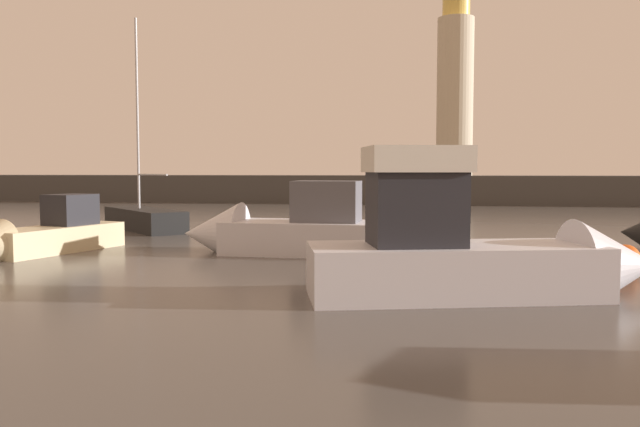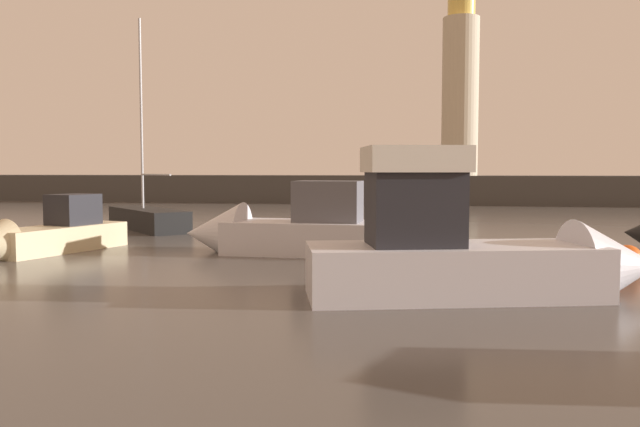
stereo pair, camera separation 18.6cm
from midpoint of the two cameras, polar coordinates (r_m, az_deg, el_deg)
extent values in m
plane|color=#4C4742|center=(28.33, 3.41, -1.87)|extent=(220.00, 220.00, 0.00)
cube|color=#423F3D|center=(55.16, 6.87, 2.17)|extent=(80.82, 5.22, 2.38)
cylinder|color=beige|center=(55.40, 12.56, 10.14)|extent=(3.03, 3.03, 13.12)
cylinder|color=#F2CC59|center=(56.71, 12.68, 17.67)|extent=(2.27, 2.27, 1.84)
cube|color=beige|center=(24.14, -22.12, -2.10)|extent=(2.89, 5.23, 0.90)
cube|color=#232328|center=(24.51, -21.05, 0.35)|extent=(1.62, 1.84, 1.09)
cube|color=silver|center=(21.62, -0.21, -2.19)|extent=(6.15, 2.57, 1.11)
cone|color=silver|center=(22.69, -9.19, -1.81)|extent=(2.20, 2.33, 2.26)
cube|color=#595960|center=(21.43, 0.98, 1.10)|extent=(2.25, 1.60, 1.38)
cube|color=silver|center=(14.64, 12.23, -5.07)|extent=(6.89, 3.91, 1.19)
cone|color=silver|center=(16.17, 25.36, -4.31)|extent=(2.55, 2.64, 2.18)
cube|color=#232328|center=(14.25, 8.81, 0.41)|extent=(2.34, 2.08, 1.63)
cube|color=silver|center=(14.23, 8.86, 4.82)|extent=(2.57, 2.29, 0.57)
cube|color=black|center=(31.59, -15.02, -0.49)|extent=(5.86, 5.79, 1.00)
cylinder|color=#B7B7BC|center=(32.22, -15.58, 8.59)|extent=(0.12, 0.12, 9.11)
cylinder|color=#B7B7BC|center=(30.44, -14.36, 3.40)|extent=(2.60, 2.55, 0.09)
sphere|color=#EA5919|center=(19.66, 26.11, -3.68)|extent=(0.79, 0.79, 0.79)
camera|label=1|loc=(0.09, -89.68, 0.02)|focal=35.67mm
camera|label=2|loc=(0.09, 90.32, -0.02)|focal=35.67mm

